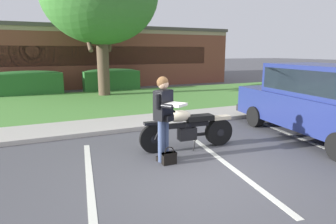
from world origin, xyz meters
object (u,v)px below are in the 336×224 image
rider_person (164,112)px  hedge_left (27,83)px  handbag (169,157)px  parked_suv_adjacent (323,101)px  hedge_center_left (112,79)px  brick_building (47,56)px  motorcycle (191,128)px

rider_person → hedge_left: 11.31m
handbag → parked_suv_adjacent: (4.26, 0.02, 0.81)m
hedge_center_left → brick_building: brick_building is taller
rider_person → brick_building: 17.86m
parked_suv_adjacent → hedge_left: size_ratio=1.48×
hedge_center_left → brick_building: (-2.99, 6.81, 1.20)m
hedge_left → hedge_center_left: (4.27, 0.00, 0.00)m
handbag → brick_building: (-1.37, 18.00, 1.70)m
handbag → brick_building: brick_building is taller
motorcycle → hedge_center_left: 10.55m
motorcycle → parked_suv_adjacent: (3.40, -0.66, 0.48)m
parked_suv_adjacent → hedge_left: (-6.90, 11.18, -0.30)m
motorcycle → hedge_center_left: (0.76, 10.52, 0.17)m
hedge_center_left → hedge_left: bearing=180.0°
handbag → hedge_left: size_ratio=0.11×
brick_building → hedge_center_left: bearing=-66.3°
motorcycle → brick_building: brick_building is taller
hedge_left → brick_building: size_ratio=0.15×
rider_person → parked_suv_adjacent: bearing=-2.6°
rider_person → parked_suv_adjacent: size_ratio=0.34×
rider_person → handbag: rider_person is taller
rider_person → hedge_left: bearing=103.5°
hedge_left → brick_building: bearing=79.3°
motorcycle → hedge_left: size_ratio=0.66×
hedge_left → rider_person: bearing=-76.5°
motorcycle → handbag: 1.14m
brick_building → parked_suv_adjacent: bearing=-72.6°
handbag → hedge_left: bearing=103.3°
parked_suv_adjacent → hedge_left: bearing=121.7°
parked_suv_adjacent → brick_building: brick_building is taller
rider_person → brick_building: size_ratio=0.07×
parked_suv_adjacent → hedge_center_left: size_ratio=1.64×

